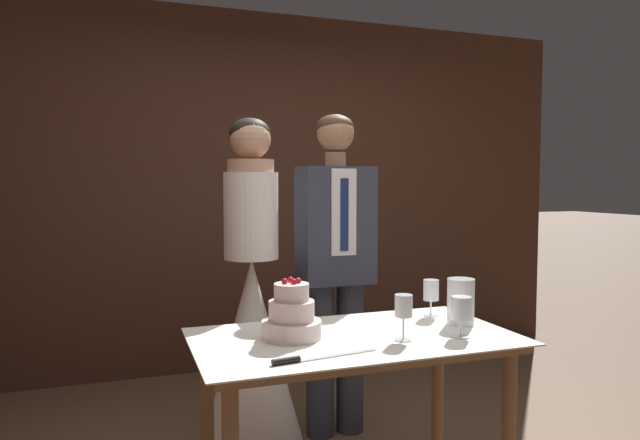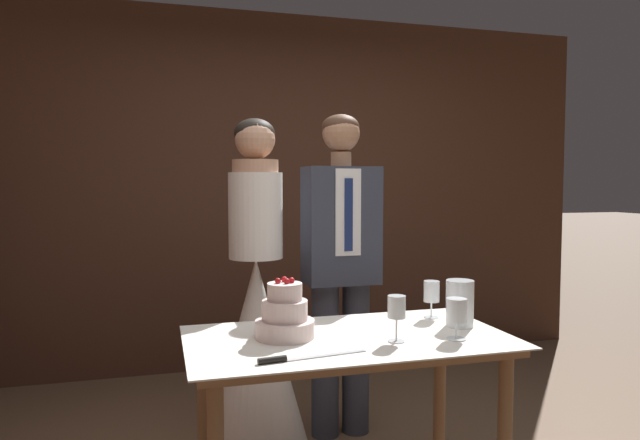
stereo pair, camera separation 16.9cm
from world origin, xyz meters
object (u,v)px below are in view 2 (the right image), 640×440
Objects in this scene: cake_knife at (292,358)px; hurricane_candle at (459,304)px; wine_glass_near at (432,292)px; wine_glass_middle at (457,311)px; groom at (341,259)px; wine_glass_far at (397,309)px; tiered_cake at (285,316)px; bride at (256,326)px; cake_table at (348,362)px.

cake_knife is 2.03× the size of hurricane_candle.
wine_glass_near is 1.04× the size of wine_glass_middle.
groom is (0.51, 1.05, 0.19)m from cake_knife.
wine_glass_near is 0.67m from groom.
wine_glass_far reaches higher than cake_knife.
tiered_cake reaches higher than cake_knife.
wine_glass_near is at bearing 11.29° from tiered_cake.
hurricane_candle is at bearing -74.68° from wine_glass_near.
hurricane_candle is at bearing 57.70° from wine_glass_middle.
bride is 0.58m from groom.
cake_table is 0.55m from wine_glass_near.
cake_knife reaches higher than cake_table.
cake_table is at bearing 158.12° from wine_glass_middle.
hurricane_candle reaches higher than wine_glass_near.
hurricane_candle is 0.12× the size of bride.
tiered_cake is 1.48× the size of wine_glass_middle.
groom is at bearing 85.25° from wine_glass_far.
cake_table is 7.90× the size of wine_glass_middle.
wine_glass_near is at bearing -41.83° from bride.
groom is at bearing 109.26° from hurricane_candle.
wine_glass_middle is at bearing -122.30° from hurricane_candle.
bride reaches higher than cake_table.
bride is (-0.69, 0.62, -0.26)m from wine_glass_near.
wine_glass_far is at bearing 171.89° from wine_glass_middle.
wine_glass_near is 0.10× the size of bride.
wine_glass_far is 1.05m from bride.
wine_glass_far is 0.38m from hurricane_candle.
cake_knife is 2.49× the size of wine_glass_middle.
bride reaches higher than wine_glass_far.
wine_glass_near is at bearing 45.73° from wine_glass_far.
cake_table is 0.73× the size of groom.
tiered_cake reaches higher than wine_glass_far.
wine_glass_near reaches higher than wine_glass_middle.
wine_glass_far reaches higher than wine_glass_middle.
wine_glass_far reaches higher than wine_glass_near.
cake_knife is 0.69m from wine_glass_middle.
wine_glass_middle is at bearing -0.46° from cake_knife.
hurricane_candle is (0.51, 0.03, 0.20)m from cake_table.
bride reaches higher than hurricane_candle.
cake_table is 0.47m from wine_glass_middle.
bride is 0.98× the size of groom.
cake_knife is (-0.04, -0.29, -0.08)m from tiered_cake.
wine_glass_near is at bearing -69.71° from groom.
wine_glass_middle is 1.18m from bride.
wine_glass_near is at bearing 105.32° from hurricane_candle.
hurricane_candle reaches higher than wine_glass_far.
groom reaches higher than wine_glass_far.
hurricane_candle is (0.12, 0.18, -0.02)m from wine_glass_middle.
cake_knife is 0.87m from wine_glass_near.
cake_knife is at bearing -149.92° from wine_glass_near.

